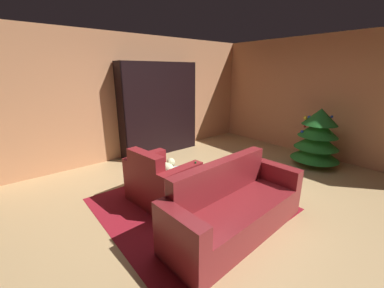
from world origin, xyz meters
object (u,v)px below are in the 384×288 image
(armchair_red, at_px, (161,183))
(coffee_table, at_px, (184,177))
(bookshelf_unit, at_px, (164,109))
(book_stack_on_table, at_px, (184,171))
(decorated_tree, at_px, (317,138))
(couch_red, at_px, (234,209))
(bottle_on_table, at_px, (195,171))

(armchair_red, height_order, coffee_table, armchair_red)
(bookshelf_unit, distance_m, coffee_table, 2.56)
(bookshelf_unit, bearing_deg, book_stack_on_table, -26.66)
(armchair_red, distance_m, decorated_tree, 3.42)
(bookshelf_unit, distance_m, book_stack_on_table, 2.54)
(armchair_red, distance_m, couch_red, 1.20)
(armchair_red, bearing_deg, bookshelf_unit, 145.15)
(couch_red, distance_m, decorated_tree, 3.02)
(couch_red, bearing_deg, bottle_on_table, 178.99)
(bookshelf_unit, height_order, armchair_red, bookshelf_unit)
(couch_red, relative_size, book_stack_on_table, 9.36)
(couch_red, height_order, bottle_on_table, couch_red)
(bookshelf_unit, distance_m, decorated_tree, 3.42)
(coffee_table, bearing_deg, armchair_red, -128.59)
(coffee_table, distance_m, bottle_on_table, 0.24)
(armchair_red, distance_m, bottle_on_table, 0.58)
(armchair_red, bearing_deg, book_stack_on_table, 51.48)
(bookshelf_unit, xyz_separation_m, book_stack_on_table, (2.22, -1.11, -0.53))
(coffee_table, height_order, decorated_tree, decorated_tree)
(bottle_on_table, height_order, decorated_tree, decorated_tree)
(bookshelf_unit, relative_size, coffee_table, 2.91)
(bookshelf_unit, bearing_deg, coffee_table, -26.84)
(armchair_red, height_order, bottle_on_table, armchair_red)
(armchair_red, relative_size, bottle_on_table, 4.34)
(decorated_tree, bearing_deg, book_stack_on_table, -100.84)
(couch_red, xyz_separation_m, coffee_table, (-0.94, -0.06, 0.11))
(coffee_table, height_order, book_stack_on_table, book_stack_on_table)
(bottle_on_table, bearing_deg, armchair_red, -140.04)
(book_stack_on_table, bearing_deg, coffee_table, -125.32)
(bookshelf_unit, xyz_separation_m, couch_red, (3.15, -1.06, -0.75))
(couch_red, bearing_deg, armchair_red, -164.26)
(book_stack_on_table, xyz_separation_m, bottle_on_table, (0.18, 0.06, 0.03))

